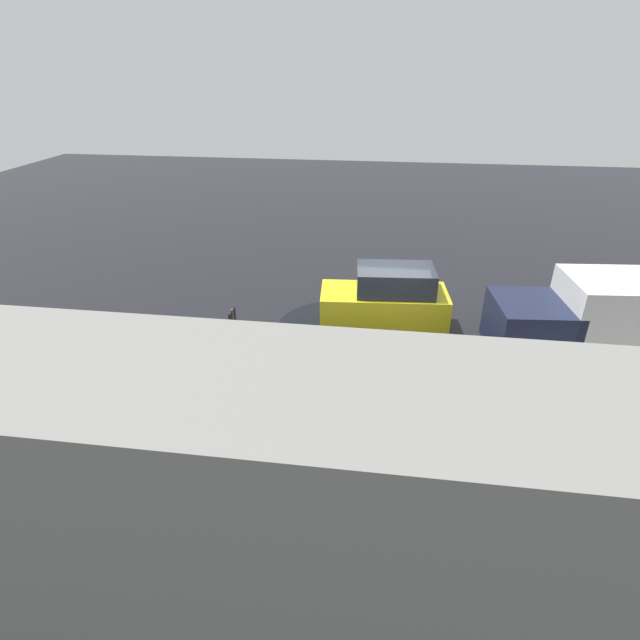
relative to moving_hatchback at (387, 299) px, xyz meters
The scene contains 10 objects.
ground_plane 1.04m from the moving_hatchback, 131.07° to the left, with size 60.00×60.00×0.00m, color black.
kerb_strip 4.43m from the moving_hatchback, 91.36° to the left, with size 24.00×3.20×0.04m, color slate.
moving_hatchback is the anchor object (origin of this frame).
delivery_truck 5.92m from the moving_hatchback, 166.75° to the left, with size 5.55×2.58×2.60m.
fire_hydrant 4.85m from the moving_hatchback, 33.24° to the left, with size 0.42×0.31×0.80m.
pedestrian 5.76m from the moving_hatchback, 30.33° to the left, with size 0.33×0.55×1.22m.
metal_railing 5.21m from the moving_hatchback, 99.94° to the left, with size 11.14×0.04×1.05m.
sign_post 5.47m from the moving_hatchback, 47.92° to the left, with size 0.07×0.44×2.40m.
puddle_patch 1.74m from the moving_hatchback, ahead, with size 4.10×4.10×0.01m, color black.
building_block 10.13m from the moving_hatchback, 93.75° to the left, with size 13.94×2.40×4.71m, color slate.
Camera 1 is at (0.24, 14.08, 7.62)m, focal length 28.00 mm.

